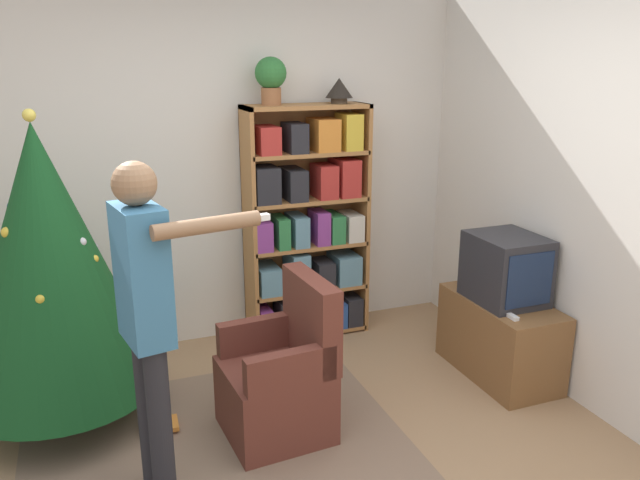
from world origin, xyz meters
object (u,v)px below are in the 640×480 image
christmas_tree (48,262)px  standing_person (147,310)px  television (506,269)px  armchair (282,380)px  bookshelf (307,227)px  potted_plant (271,77)px  table_lamp (339,89)px

christmas_tree → standing_person: bearing=-64.2°
television → standing_person: size_ratio=0.29×
christmas_tree → armchair: 1.47m
bookshelf → christmas_tree: 1.89m
bookshelf → television: size_ratio=3.66×
potted_plant → christmas_tree: bearing=-157.1°
armchair → standing_person: bearing=-70.3°
bookshelf → television: bookshelf is taller
bookshelf → television: 1.48m
bookshelf → standing_person: size_ratio=1.06×
bookshelf → potted_plant: size_ratio=5.38×
christmas_tree → table_lamp: (2.03, 0.64, 0.88)m
television → christmas_tree: bearing=170.3°
christmas_tree → bookshelf: bearing=19.6°
standing_person → table_lamp: 2.39m
armchair → television: bearing=89.9°
bookshelf → christmas_tree: bearing=-160.4°
television → armchair: size_ratio=0.53×
bookshelf → armchair: bookshelf is taller
christmas_tree → potted_plant: size_ratio=5.59×
christmas_tree → armchair: size_ratio=2.00×
standing_person → table_lamp: bearing=123.6°
potted_plant → bookshelf: bearing=-2.1°
standing_person → armchair: bearing=103.1°
television → table_lamp: (-0.73, 1.11, 1.11)m
christmas_tree → standing_person: size_ratio=1.10×
christmas_tree → armchair: christmas_tree is taller
television → potted_plant: bearing=138.3°
standing_person → television: bearing=89.9°
table_lamp → christmas_tree: bearing=-162.5°
armchair → potted_plant: bearing=160.1°
christmas_tree → standing_person: (0.44, -0.92, 0.01)m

